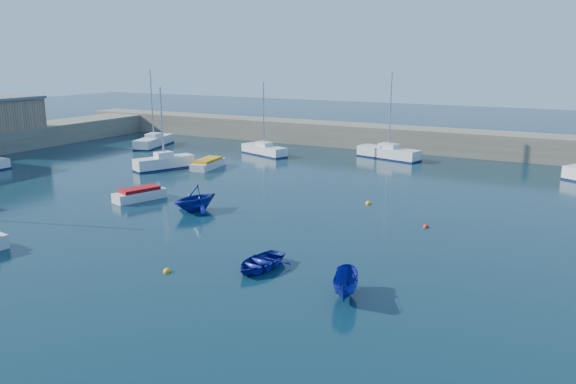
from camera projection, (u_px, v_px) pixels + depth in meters
The scene contains 14 objects.
ground at pixel (127, 299), 25.09m from camera, with size 220.00×220.00×0.00m, color #0B2530.
back_wall at pixel (413, 139), 64.26m from camera, with size 96.00×4.50×2.60m, color #716956.
sailboat_3 at pixel (164, 162), 53.93m from camera, with size 3.81×5.90×7.77m.
sailboat_4 at pixel (154, 141), 67.39m from camera, with size 3.68×7.24×9.13m.
sailboat_5 at pixel (264, 150), 61.64m from camera, with size 6.20×3.69×7.90m.
sailboat_6 at pixel (388, 153), 59.41m from camera, with size 7.12×3.64×9.03m.
motorboat_1 at pixel (140, 194), 42.32m from camera, with size 2.53×4.13×0.96m.
motorboat_2 at pixel (208, 164), 54.40m from camera, with size 2.18×4.68×0.93m.
dinghy_center at pixel (260, 262), 28.62m from camera, with size 2.39×3.34×0.69m, color navy.
dinghy_left at pixel (195, 198), 39.25m from camera, with size 3.01×3.49×1.84m, color navy.
dinghy_right at pixel (346, 285), 25.23m from camera, with size 1.11×2.96×1.14m, color navy.
buoy_0 at pixel (167, 272), 28.28m from camera, with size 0.41×0.41×0.41m, color orange.
buoy_1 at pixel (426, 227), 35.66m from camera, with size 0.39×0.39×0.39m, color #AE1F0D.
buoy_3 at pixel (368, 204), 41.31m from camera, with size 0.44×0.44×0.44m, color orange.
Camera 1 is at (17.28, -17.14, 10.60)m, focal length 35.00 mm.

